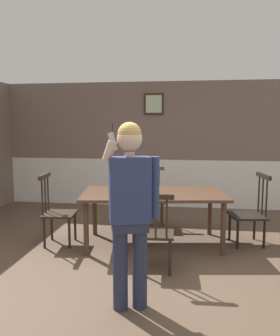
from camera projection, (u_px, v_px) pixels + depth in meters
The scene contains 8 objects.
ground_plane at pixel (131, 274), 4.01m from camera, with size 7.54×7.54×0.00m, color brown.
room_back_partition at pixel (158, 147), 7.22m from camera, with size 6.66×0.17×2.62m.
dining_table at pixel (153, 197), 4.92m from camera, with size 2.16×1.34×0.77m.
chair_near_window at pixel (156, 233), 4.04m from camera, with size 0.43×0.43×0.96m.
chair_by_doorway at pixel (151, 198), 5.86m from camera, with size 0.50×0.50×1.01m.
chair_at_table_head at pixel (250, 212), 4.95m from camera, with size 0.55×0.55×1.04m.
chair_opposite_corner at pixel (57, 211), 4.95m from camera, with size 0.49×0.49×1.04m.
person_figure at pixel (131, 203), 3.13m from camera, with size 0.51×0.31×1.77m.
Camera 1 is at (0.65, -3.76, 1.74)m, focal length 36.45 mm.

